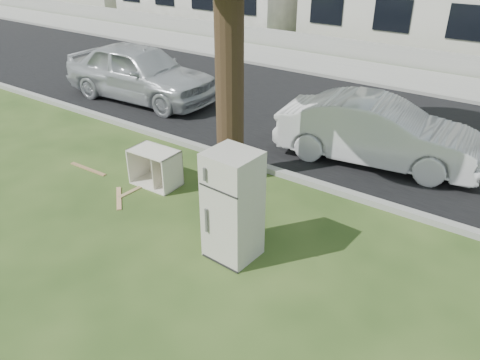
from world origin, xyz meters
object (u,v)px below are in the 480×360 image
Objects in this scene: car_center at (377,131)px; car_left at (140,72)px; fridge at (233,206)px; cabinet at (155,167)px.

car_left is (-7.22, 0.06, 0.12)m from car_center.
car_left reaches higher than car_center.
fridge is 1.86× the size of cabinet.
fridge is at bearing 164.40° from car_center.
fridge reaches higher than car_left.
fridge reaches higher than car_center.
cabinet is (-2.60, 0.95, -0.51)m from fridge.
cabinet is at bearing 163.15° from fridge.
fridge reaches higher than cabinet.
car_center is at bearing 86.35° from fridge.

